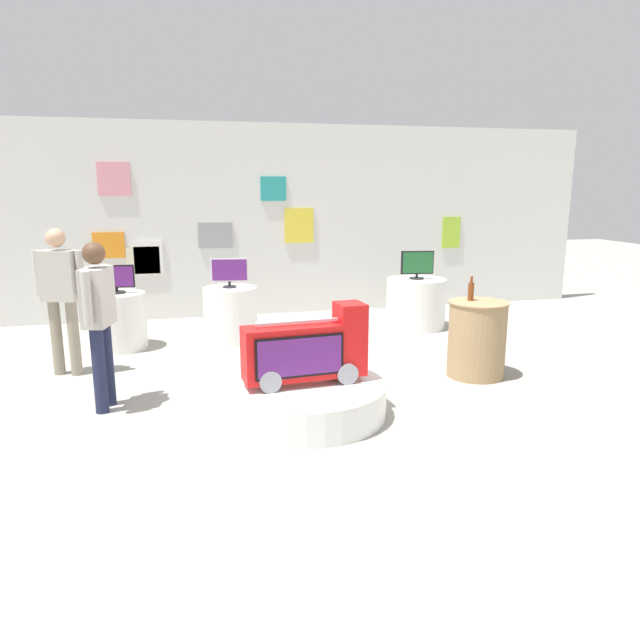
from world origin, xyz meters
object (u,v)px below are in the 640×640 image
side_table_round (477,338)px  display_pedestal_right_rear (231,314)px  tv_on_right_rear (229,271)px  shopper_browsing_near_truck (61,291)px  tv_on_center_rear (417,264)px  tv_on_left_rear (116,279)px  shopper_browsing_rear (99,314)px  novelty_firetruck_tv (307,352)px  main_display_pedestal (305,399)px  display_pedestal_left_rear (119,321)px  display_pedestal_center_rear (416,303)px  bottle_on_side_table (471,291)px

side_table_round → display_pedestal_right_rear: bearing=138.0°
tv_on_right_rear → shopper_browsing_near_truck: shopper_browsing_near_truck is taller
tv_on_center_rear → tv_on_right_rear: tv_on_center_rear is taller
tv_on_center_rear → display_pedestal_right_rear: size_ratio=0.67×
tv_on_left_rear → side_table_round: (3.87, -2.12, -0.48)m
tv_on_right_rear → shopper_browsing_rear: (-1.39, -2.25, -0.03)m
side_table_round → tv_on_right_rear: bearing=138.1°
novelty_firetruck_tv → shopper_browsing_near_truck: bearing=142.0°
tv_on_right_rear → main_display_pedestal: bearing=-82.3°
display_pedestal_left_rear → side_table_round: 4.41m
display_pedestal_center_rear → side_table_round: 2.31m
display_pedestal_center_rear → bottle_on_side_table: 2.31m
tv_on_right_rear → bottle_on_side_table: tv_on_right_rear is taller
display_pedestal_right_rear → tv_on_right_rear: bearing=-80.6°
novelty_firetruck_tv → tv_on_right_rear: tv_on_right_rear is taller
bottle_on_side_table → novelty_firetruck_tv: bearing=-159.1°
main_display_pedestal → display_pedestal_left_rear: bearing=123.0°
display_pedestal_right_rear → shopper_browsing_near_truck: 2.26m
novelty_firetruck_tv → shopper_browsing_rear: bearing=161.1°
display_pedestal_center_rear → tv_on_right_rear: (-2.71, -0.10, 0.58)m
display_pedestal_center_rear → bottle_on_side_table: (-0.32, -2.21, 0.58)m
tv_on_left_rear → side_table_round: 4.44m
bottle_on_side_table → display_pedestal_center_rear: bearing=81.8°
side_table_round → tv_on_center_rear: bearing=83.5°
novelty_firetruck_tv → tv_on_center_rear: size_ratio=2.33×
display_pedestal_left_rear → shopper_browsing_near_truck: size_ratio=0.45×
novelty_firetruck_tv → display_pedestal_center_rear: novelty_firetruck_tv is taller
shopper_browsing_near_truck → tv_on_left_rear: bearing=64.0°
tv_on_center_rear → side_table_round: tv_on_center_rear is taller
display_pedestal_right_rear → side_table_round: (2.45, -2.20, 0.06)m
display_pedestal_right_rear → display_pedestal_left_rear: bearing=-176.7°
novelty_firetruck_tv → bottle_on_side_table: size_ratio=4.25×
main_display_pedestal → side_table_round: bearing=17.9°
main_display_pedestal → display_pedestal_right_rear: display_pedestal_right_rear is taller
tv_on_right_rear → shopper_browsing_rear: 2.65m
tv_on_center_rear → shopper_browsing_rear: size_ratio=0.31×
display_pedestal_right_rear → shopper_browsing_rear: shopper_browsing_rear is taller
display_pedestal_center_rear → tv_on_center_rear: bearing=-83.9°
main_display_pedestal → display_pedestal_left_rear: 3.33m
shopper_browsing_rear → tv_on_left_rear: bearing=90.8°
tv_on_center_rear → display_pedestal_right_rear: bearing=-178.1°
novelty_firetruck_tv → shopper_browsing_near_truck: (-2.31, 1.80, 0.34)m
main_display_pedestal → tv_on_center_rear: (2.32, 2.96, 0.78)m
tv_on_left_rear → display_pedestal_right_rear: (1.42, 0.09, -0.54)m
display_pedestal_center_rear → shopper_browsing_rear: bearing=-150.1°
shopper_browsing_rear → tv_on_right_rear: bearing=58.4°
display_pedestal_left_rear → display_pedestal_center_rear: bearing=2.4°
tv_on_right_rear → shopper_browsing_rear: shopper_browsing_rear is taller
bottle_on_side_table → side_table_round: bearing=-56.4°
display_pedestal_left_rear → display_pedestal_right_rear: (1.42, 0.08, 0.00)m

